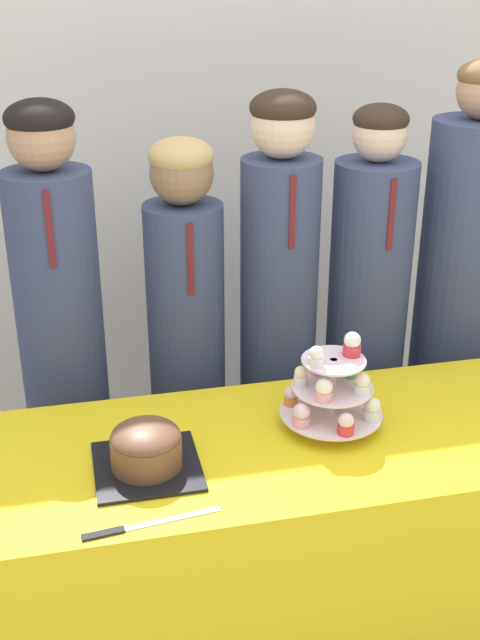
% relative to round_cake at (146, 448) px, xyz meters
% --- Properties ---
extents(wall_back, '(9.00, 0.06, 2.70)m').
position_rel_round_cake_xyz_m(wall_back, '(0.46, 1.49, 0.51)').
color(wall_back, silver).
rests_on(wall_back, ground_plane).
extents(table, '(1.72, 0.63, 0.78)m').
position_rel_round_cake_xyz_m(table, '(0.46, 0.05, -0.45)').
color(table, yellow).
rests_on(table, ground_plane).
extents(round_cake, '(0.26, 0.26, 0.12)m').
position_rel_round_cake_xyz_m(round_cake, '(0.00, 0.00, 0.00)').
color(round_cake, black).
rests_on(round_cake, table).
extents(cake_knife, '(0.32, 0.06, 0.01)m').
position_rel_round_cake_xyz_m(cake_knife, '(-0.07, -0.23, -0.06)').
color(cake_knife, silver).
rests_on(cake_knife, table).
extents(cupcake_stand, '(0.28, 0.28, 0.27)m').
position_rel_round_cake_xyz_m(cupcake_stand, '(0.51, 0.09, 0.05)').
color(cupcake_stand, silver).
rests_on(cupcake_stand, table).
extents(student_0, '(0.26, 0.27, 1.59)m').
position_rel_round_cake_xyz_m(student_0, '(-0.19, 0.62, -0.06)').
color(student_0, '#384266').
rests_on(student_0, ground_plane).
extents(student_1, '(0.25, 0.25, 1.47)m').
position_rel_round_cake_xyz_m(student_1, '(0.20, 0.62, -0.11)').
color(student_1, '#384266').
rests_on(student_1, ground_plane).
extents(student_2, '(0.25, 0.25, 1.59)m').
position_rel_round_cake_xyz_m(student_2, '(0.51, 0.62, -0.05)').
color(student_2, '#384266').
rests_on(student_2, ground_plane).
extents(student_3, '(0.27, 0.27, 1.54)m').
position_rel_round_cake_xyz_m(student_3, '(0.81, 0.62, -0.10)').
color(student_3, '#384266').
rests_on(student_3, ground_plane).
extents(student_4, '(0.30, 0.30, 1.66)m').
position_rel_round_cake_xyz_m(student_4, '(1.14, 0.62, -0.05)').
color(student_4, '#384266').
rests_on(student_4, ground_plane).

